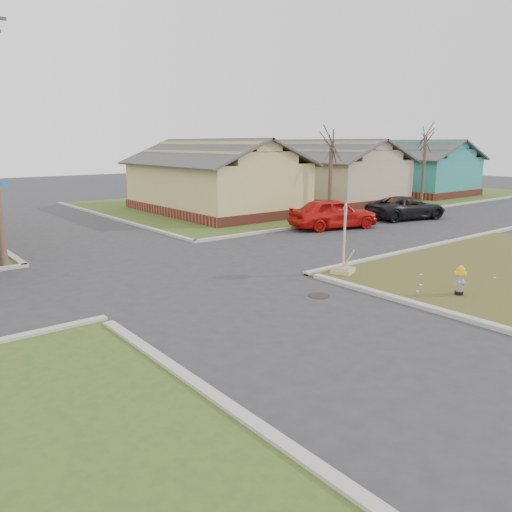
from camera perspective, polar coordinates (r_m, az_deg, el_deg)
ground at (r=13.73m, az=-0.78°, el=-5.81°), size 120.00×120.00×0.00m
verge_far_right at (r=41.44m, az=8.07°, el=6.65°), size 37.00×19.00×0.05m
curbs at (r=17.78m, az=-10.71°, el=-1.69°), size 80.00×40.00×0.12m
manhole at (r=14.77m, az=7.20°, el=-4.52°), size 0.64×0.64×0.01m
side_house_yellow at (r=32.33m, az=-4.79°, el=8.87°), size 7.60×11.60×4.70m
side_house_tan at (r=38.79m, az=7.73°, el=9.45°), size 7.60×11.60×4.70m
side_house_teal at (r=46.52m, az=16.42°, el=9.59°), size 7.60×11.60×4.70m
tree_mid_right at (r=30.12m, az=8.48°, el=8.42°), size 0.22×0.22×4.20m
tree_far_right at (r=38.18m, az=18.60°, el=9.22°), size 0.22×0.22×4.76m
fire_hydrant at (r=15.66m, az=22.30°, el=-2.42°), size 0.33×0.33×0.88m
stop_sign at (r=17.14m, az=9.99°, el=-0.25°), size 0.68×0.66×2.40m
red_sedan at (r=26.39m, az=8.82°, el=4.84°), size 5.00×3.12×1.59m
dark_pickup at (r=30.74m, az=16.82°, el=5.32°), size 5.19×3.31×1.33m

